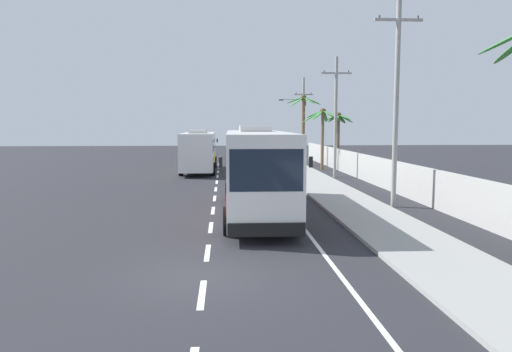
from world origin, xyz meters
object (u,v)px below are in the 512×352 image
Objects in this scene: palm_nearest at (303,118)px; palm_third at (338,128)px; coach_bus_foreground at (256,168)px; utility_pole_far at (336,115)px; utility_pole_mid at (396,99)px; palm_fourth at (322,124)px; motorcycle_beside_bus at (277,176)px; utility_pole_distant at (302,118)px; coach_bus_far_lane at (199,150)px.

palm_nearest is 1.34× the size of palm_third.
utility_pole_far is at bearing 64.47° from coach_bus_foreground.
palm_fourth is at bearing 88.86° from utility_pole_mid.
motorcycle_beside_bus is at bearing -118.78° from palm_third.
utility_pole_distant is 1.70× the size of palm_third.
utility_pole_mid is 13.21m from utility_pole_far.
palm_nearest is at bearing 74.63° from motorcycle_beside_bus.
utility_pole_far is (6.92, 14.48, 2.65)m from coach_bus_foreground.
coach_bus_foreground is at bearing -103.29° from utility_pole_distant.
palm_third is at bearing 83.79° from utility_pole_mid.
palm_third is (2.33, 21.44, -1.49)m from utility_pole_mid.
utility_pole_distant is at bearing 75.71° from motorcycle_beside_bus.
palm_nearest is (-0.29, -2.37, 0.02)m from utility_pole_distant.
utility_pole_mid is 26.40m from utility_pole_distant.
palm_third is (9.11, 22.73, 1.67)m from coach_bus_foreground.
motorcycle_beside_bus is (1.97, 9.75, -1.39)m from coach_bus_foreground.
utility_pole_distant is (10.12, 8.08, 2.78)m from coach_bus_far_lane.
motorcycle_beside_bus is 0.36× the size of palm_fourth.
utility_pole_mid reaches higher than palm_nearest.
utility_pole_mid reaches higher than motorcycle_beside_bus.
palm_nearest reaches higher than palm_third.
palm_third is (2.19, 8.25, -0.99)m from utility_pole_far.
coach_bus_far_lane is 5.45× the size of motorcycle_beside_bus.
utility_pole_far is 1.03× the size of utility_pole_distant.
coach_bus_foreground is 7.58m from utility_pole_mid.
utility_pole_far is (10.49, -5.12, 2.85)m from coach_bus_far_lane.
utility_pole_mid is at bearing -88.76° from palm_nearest.
utility_pole_mid is 1.94× the size of palm_third.
utility_pole_distant is 2.39m from palm_nearest.
utility_pole_distant is at bearing 94.95° from palm_fourth.
utility_pole_far is 8.59m from palm_third.
utility_pole_far is at bearing -92.25° from palm_fourth.
utility_pole_far is at bearing -104.86° from palm_third.
palm_nearest is (6.25, 25.31, 2.61)m from coach_bus_foreground.
utility_pole_distant is 1.27× the size of palm_nearest.
utility_pole_mid is at bearing -91.14° from palm_fourth.
coach_bus_foreground is 2.38× the size of palm_third.
coach_bus_far_lane is 11.00m from palm_fourth.
palm_nearest is 1.27× the size of palm_fourth.
coach_bus_foreground is at bearing -79.66° from coach_bus_far_lane.
utility_pole_mid is at bearing -60.53° from coach_bus_far_lane.
motorcycle_beside_bus is at bearing 119.56° from utility_pole_mid.
palm_third is at bearing -62.59° from utility_pole_distant.
coach_bus_far_lane is 13.24m from utility_pole_distant.
palm_third is (7.13, 12.98, 3.06)m from motorcycle_beside_bus.
palm_nearest is at bearing 76.13° from coach_bus_foreground.
coach_bus_far_lane is 1.19× the size of utility_pole_far.
palm_fourth is (0.62, -7.11, -0.56)m from utility_pole_distant.
utility_pole_far reaches higher than coach_bus_foreground.
coach_bus_far_lane is 12.02m from utility_pole_far.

